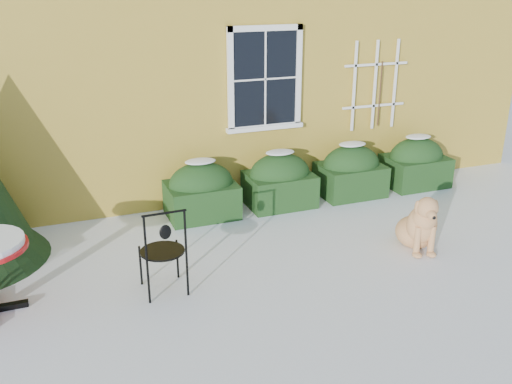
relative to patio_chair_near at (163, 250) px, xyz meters
name	(u,v)px	position (x,y,z in m)	size (l,w,h in m)	color
ground	(286,291)	(1.33, -0.51, -0.54)	(80.00, 80.00, 0.00)	white
hedge_row	(316,176)	(2.98, 2.04, -0.14)	(4.95, 0.80, 0.91)	black
patio_chair_near	(163,250)	(0.00, 0.00, 0.00)	(0.52, 0.52, 1.08)	black
dog	(420,226)	(3.45, -0.12, -0.20)	(0.66, 0.89, 0.84)	tan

